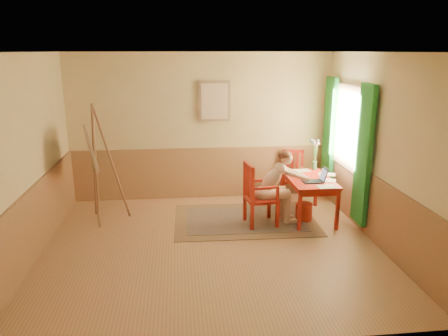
{
  "coord_description": "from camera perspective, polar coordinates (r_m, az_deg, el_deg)",
  "views": [
    {
      "loc": [
        -0.44,
        -5.81,
        2.82
      ],
      "look_at": [
        0.25,
        0.55,
        1.05
      ],
      "focal_mm": 34.15,
      "sensor_mm": 36.0,
      "label": 1
    }
  ],
  "objects": [
    {
      "name": "chair_left",
      "position": [
        7.03,
        4.57,
        -3.61
      ],
      "size": [
        0.54,
        0.53,
        1.06
      ],
      "color": "#B3281B",
      "rests_on": "room"
    },
    {
      "name": "wall_portrait",
      "position": [
        8.1,
        -1.28,
        8.93
      ],
      "size": [
        0.6,
        0.05,
        0.76
      ],
      "color": "#9F7C5E",
      "rests_on": "room"
    },
    {
      "name": "wainscot",
      "position": [
        7.02,
        -2.25,
        -3.86
      ],
      "size": [
        5.0,
        4.5,
        1.0
      ],
      "color": "#9F704A",
      "rests_on": "room"
    },
    {
      "name": "room",
      "position": [
        6.0,
        -1.81,
        1.76
      ],
      "size": [
        5.04,
        4.54,
        2.84
      ],
      "color": "#B07D54",
      "rests_on": "ground"
    },
    {
      "name": "rug",
      "position": [
        7.39,
        2.83,
        -6.92
      ],
      "size": [
        2.44,
        1.66,
        0.02
      ],
      "color": "#8C7251",
      "rests_on": "room"
    },
    {
      "name": "table",
      "position": [
        7.43,
        11.35,
        -2.0
      ],
      "size": [
        0.72,
        1.2,
        0.72
      ],
      "color": "#B3281B",
      "rests_on": "room"
    },
    {
      "name": "laptop",
      "position": [
        7.2,
        12.24,
        -1.46
      ],
      "size": [
        0.39,
        0.25,
        0.23
      ],
      "color": "#1E2338",
      "rests_on": "table"
    },
    {
      "name": "papers",
      "position": [
        7.46,
        12.76,
        -1.25
      ],
      "size": [
        0.69,
        1.2,
        0.0
      ],
      "color": "white",
      "rests_on": "table"
    },
    {
      "name": "wastebasket",
      "position": [
        7.46,
        10.63,
        -5.78
      ],
      "size": [
        0.29,
        0.29,
        0.3
      ],
      "primitive_type": "cylinder",
      "rotation": [
        0.0,
        0.0,
        0.04
      ],
      "color": "#B32E1D",
      "rests_on": "room"
    },
    {
      "name": "window",
      "position": [
        7.62,
        16.0,
        3.7
      ],
      "size": [
        0.12,
        2.01,
        2.2
      ],
      "color": "white",
      "rests_on": "room"
    },
    {
      "name": "figure",
      "position": [
        7.08,
        6.99,
        -2.17
      ],
      "size": [
        0.95,
        0.46,
        1.25
      ],
      "color": "beige",
      "rests_on": "room"
    },
    {
      "name": "vase",
      "position": [
        7.91,
        12.04,
        1.64
      ],
      "size": [
        0.2,
        0.28,
        0.56
      ],
      "color": "#3F724C",
      "rests_on": "table"
    },
    {
      "name": "easel",
      "position": [
        7.34,
        -17.09,
        1.95
      ],
      "size": [
        0.76,
        0.9,
        2.01
      ],
      "color": "#8F5F41",
      "rests_on": "room"
    },
    {
      "name": "chair_back",
      "position": [
        8.37,
        9.08,
        -0.98
      ],
      "size": [
        0.53,
        0.54,
        0.96
      ],
      "color": "#B3281B",
      "rests_on": "room"
    }
  ]
}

